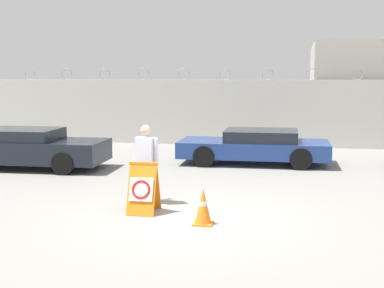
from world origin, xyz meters
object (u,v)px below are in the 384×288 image
security_guard (146,160)px  traffic_cone_near (203,206)px  parked_car_front_coupe (27,148)px  barricade_sign (143,188)px  parked_car_rear_sedan (255,146)px

security_guard → traffic_cone_near: 2.15m
security_guard → parked_car_front_coupe: size_ratio=0.37×
barricade_sign → traffic_cone_near: barricade_sign is taller
barricade_sign → parked_car_front_coupe: size_ratio=0.22×
parked_car_front_coupe → security_guard: bearing=-39.4°
parked_car_front_coupe → parked_car_rear_sedan: 7.03m
security_guard → parked_car_rear_sedan: 6.07m
parked_car_front_coupe → parked_car_rear_sedan: size_ratio=1.00×
barricade_sign → traffic_cone_near: (1.35, -0.62, -0.18)m
security_guard → parked_car_rear_sedan: bearing=-90.4°
parked_car_rear_sedan → parked_car_front_coupe: bearing=16.6°
barricade_sign → parked_car_rear_sedan: (1.78, 6.52, 0.05)m
security_guard → parked_car_front_coupe: bearing=-18.8°
parked_car_front_coupe → parked_car_rear_sedan: (6.69, 2.16, -0.05)m
security_guard → parked_car_rear_sedan: size_ratio=0.37×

